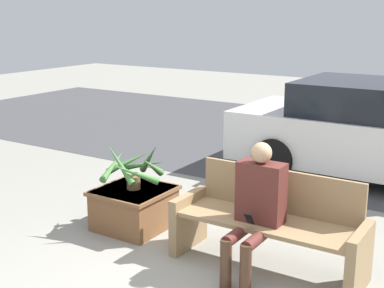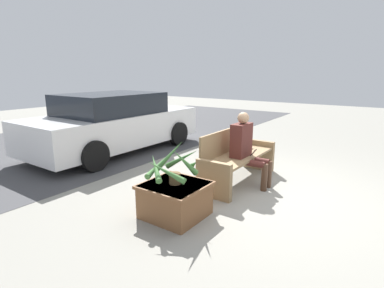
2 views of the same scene
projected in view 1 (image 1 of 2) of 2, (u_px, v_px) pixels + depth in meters
The scene contains 6 objects.
road_surface at pixel (373, 150), 9.38m from camera, with size 20.00×6.00×0.01m, color #424244.
bench at pixel (269, 224), 5.03m from camera, with size 1.83×0.60×0.91m.
person_seated at pixel (256, 203), 4.83m from camera, with size 0.43×0.64×1.24m.
planter_box at pixel (134, 206), 5.98m from camera, with size 0.77×0.79×0.46m.
potted_plant at pixel (134, 167), 5.90m from camera, with size 0.77×0.77×0.55m.
parked_car at pixel (384, 132), 7.63m from camera, with size 4.28×1.98×1.40m.
Camera 1 is at (2.18, -3.63, 2.38)m, focal length 50.00 mm.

